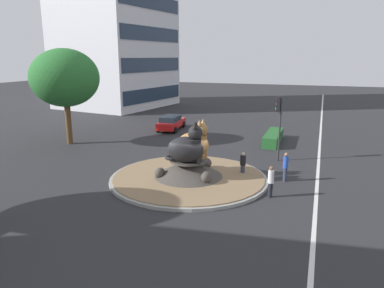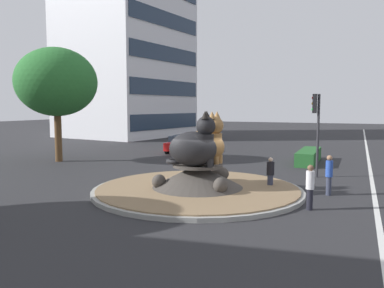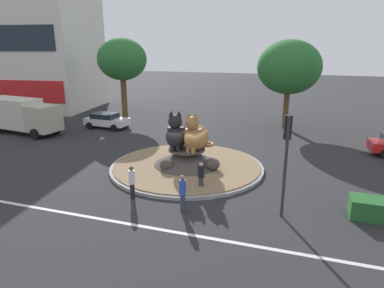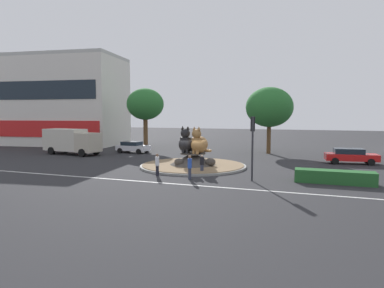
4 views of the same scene
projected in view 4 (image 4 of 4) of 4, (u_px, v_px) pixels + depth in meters
The scene contains 16 objects.
ground_plane at pixel (193, 167), 30.30m from camera, with size 160.00×160.00×0.00m, color #28282B.
lane_centreline at pixel (158, 183), 23.33m from camera, with size 112.00×0.20×0.01m, color silver.
roundabout_island at pixel (193, 162), 30.26m from camera, with size 9.58×9.58×1.30m.
cat_statue_black at pixel (186, 143), 30.17m from camera, with size 1.76×2.60×2.44m.
cat_statue_tabby at pixel (199, 143), 29.75m from camera, with size 1.74×2.37×2.41m.
traffic_light_mast at pixel (253, 136), 23.74m from camera, with size 0.35×0.46×4.60m.
shophouse_block at pixel (53, 101), 53.39m from camera, with size 23.47×13.15×13.78m.
clipped_hedge_strip at pixel (334, 177), 23.05m from camera, with size 5.23×1.20×0.90m, color #235B28.
broadleaf_tree_behind_island at pixel (269, 107), 40.19m from camera, with size 5.64×5.64×8.03m.
second_tree_near_tower at pixel (145, 104), 45.33m from camera, with size 5.02×5.02×8.28m.
pedestrian_white_shirt at pixel (157, 164), 25.83m from camera, with size 0.31×0.31×1.73m.
pedestrian_black_shirt at pixel (202, 164), 26.86m from camera, with size 0.36×0.36×1.54m.
pedestrian_blue_shirt at pixel (190, 166), 24.42m from camera, with size 0.31×0.31×1.79m.
sedan_on_far_lane at pixel (350, 156), 32.27m from camera, with size 4.88×2.34×1.47m.
hatchback_near_shophouse at pixel (133, 147), 41.30m from camera, with size 4.09×2.17×1.40m.
delivery_box_truck at pixel (71, 141), 39.54m from camera, with size 7.67×3.24×3.02m.
Camera 4 is at (9.99, -28.29, 4.76)m, focal length 31.25 mm.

